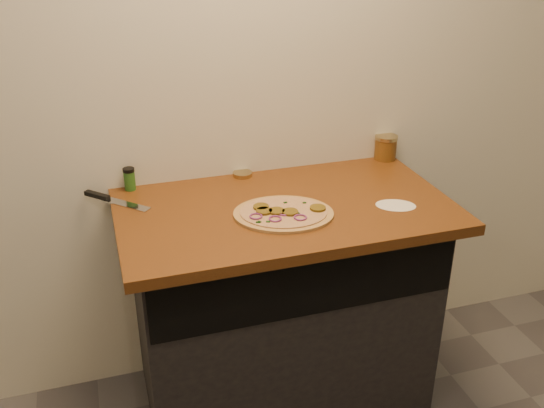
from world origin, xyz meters
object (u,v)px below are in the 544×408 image
object	(u,v)px
chefs_knife	(111,200)
spice_shaker	(129,179)
salsa_jar	(386,147)
pizza	(283,213)

from	to	relation	value
chefs_knife	spice_shaker	distance (m)	0.12
spice_shaker	chefs_knife	bearing A→B (deg)	-134.65
chefs_knife	spice_shaker	size ratio (longest dim) A/B	2.62
chefs_knife	spice_shaker	world-z (taller)	spice_shaker
salsa_jar	pizza	bearing A→B (deg)	-146.92
pizza	salsa_jar	distance (m)	0.70
chefs_knife	spice_shaker	bearing A→B (deg)	45.35
pizza	chefs_knife	bearing A→B (deg)	152.14
pizza	spice_shaker	bearing A→B (deg)	142.08
pizza	spice_shaker	distance (m)	0.62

